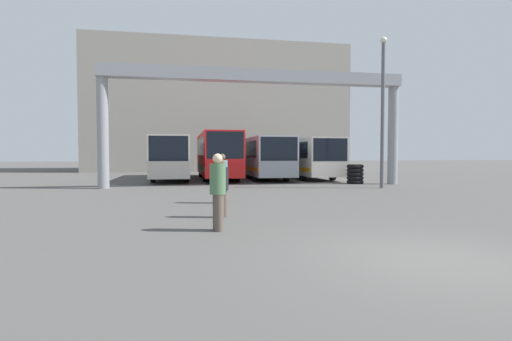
{
  "coord_description": "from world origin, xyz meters",
  "views": [
    {
      "loc": [
        -4.39,
        -6.15,
        1.84
      ],
      "look_at": [
        0.21,
        17.97,
        0.83
      ],
      "focal_mm": 28.0,
      "sensor_mm": 36.0,
      "label": 1
    }
  ],
  "objects_px": {
    "bus_slot_3": "(305,156)",
    "tire_stack": "(355,174)",
    "pedestrian_near_left": "(222,187)",
    "bus_slot_0": "(171,155)",
    "bus_slot_2": "(261,155)",
    "pedestrian_mid_right": "(222,177)",
    "pedestrian_far_center": "(218,190)",
    "bus_slot_1": "(217,153)",
    "lamp_post": "(383,106)"
  },
  "relations": [
    {
      "from": "bus_slot_3",
      "to": "tire_stack",
      "type": "distance_m",
      "value": 6.56
    },
    {
      "from": "pedestrian_near_left",
      "to": "bus_slot_0",
      "type": "bearing_deg",
      "value": 44.44
    },
    {
      "from": "bus_slot_2",
      "to": "pedestrian_near_left",
      "type": "height_order",
      "value": "bus_slot_2"
    },
    {
      "from": "pedestrian_mid_right",
      "to": "pedestrian_far_center",
      "type": "relative_size",
      "value": 1.0
    },
    {
      "from": "bus_slot_2",
      "to": "bus_slot_3",
      "type": "bearing_deg",
      "value": -6.28
    },
    {
      "from": "bus_slot_2",
      "to": "pedestrian_mid_right",
      "type": "height_order",
      "value": "bus_slot_2"
    },
    {
      "from": "bus_slot_0",
      "to": "pedestrian_near_left",
      "type": "relative_size",
      "value": 6.91
    },
    {
      "from": "bus_slot_0",
      "to": "pedestrian_far_center",
      "type": "bearing_deg",
      "value": -85.67
    },
    {
      "from": "bus_slot_1",
      "to": "lamp_post",
      "type": "relative_size",
      "value": 1.34
    },
    {
      "from": "bus_slot_1",
      "to": "pedestrian_far_center",
      "type": "relative_size",
      "value": 5.87
    },
    {
      "from": "lamp_post",
      "to": "pedestrian_mid_right",
      "type": "bearing_deg",
      "value": -151.2
    },
    {
      "from": "bus_slot_2",
      "to": "bus_slot_3",
      "type": "relative_size",
      "value": 1.07
    },
    {
      "from": "bus_slot_3",
      "to": "pedestrian_far_center",
      "type": "xyz_separation_m",
      "value": [
        -8.56,
        -19.99,
        -0.72
      ]
    },
    {
      "from": "bus_slot_0",
      "to": "lamp_post",
      "type": "xyz_separation_m",
      "value": [
        11.44,
        -9.93,
        2.68
      ]
    },
    {
      "from": "pedestrian_near_left",
      "to": "lamp_post",
      "type": "relative_size",
      "value": 0.21
    },
    {
      "from": "pedestrian_mid_right",
      "to": "bus_slot_0",
      "type": "bearing_deg",
      "value": 176.27
    },
    {
      "from": "lamp_post",
      "to": "pedestrian_near_left",
      "type": "bearing_deg",
      "value": -138.56
    },
    {
      "from": "pedestrian_near_left",
      "to": "lamp_post",
      "type": "bearing_deg",
      "value": -9.91
    },
    {
      "from": "lamp_post",
      "to": "tire_stack",
      "type": "bearing_deg",
      "value": 91.28
    },
    {
      "from": "bus_slot_0",
      "to": "tire_stack",
      "type": "bearing_deg",
      "value": -30.59
    },
    {
      "from": "bus_slot_2",
      "to": "lamp_post",
      "type": "distance_m",
      "value": 11.3
    },
    {
      "from": "pedestrian_near_left",
      "to": "tire_stack",
      "type": "height_order",
      "value": "pedestrian_near_left"
    },
    {
      "from": "bus_slot_2",
      "to": "tire_stack",
      "type": "relative_size",
      "value": 9.65
    },
    {
      "from": "tire_stack",
      "to": "lamp_post",
      "type": "xyz_separation_m",
      "value": [
        0.07,
        -3.21,
        3.83
      ]
    },
    {
      "from": "pedestrian_mid_right",
      "to": "lamp_post",
      "type": "xyz_separation_m",
      "value": [
        9.22,
        5.07,
        3.44
      ]
    },
    {
      "from": "bus_slot_0",
      "to": "bus_slot_2",
      "type": "distance_m",
      "value": 6.73
    },
    {
      "from": "bus_slot_1",
      "to": "pedestrian_near_left",
      "type": "xyz_separation_m",
      "value": [
        -1.5,
        -18.03,
        -1.02
      ]
    },
    {
      "from": "bus_slot_1",
      "to": "bus_slot_3",
      "type": "distance_m",
      "value": 6.74
    },
    {
      "from": "bus_slot_3",
      "to": "tire_stack",
      "type": "relative_size",
      "value": 9.03
    },
    {
      "from": "bus_slot_1",
      "to": "pedestrian_near_left",
      "type": "height_order",
      "value": "bus_slot_1"
    },
    {
      "from": "lamp_post",
      "to": "bus_slot_1",
      "type": "bearing_deg",
      "value": 130.12
    },
    {
      "from": "bus_slot_1",
      "to": "tire_stack",
      "type": "distance_m",
      "value": 10.31
    },
    {
      "from": "pedestrian_mid_right",
      "to": "tire_stack",
      "type": "bearing_deg",
      "value": 119.99
    },
    {
      "from": "bus_slot_1",
      "to": "lamp_post",
      "type": "bearing_deg",
      "value": -49.88
    },
    {
      "from": "bus_slot_3",
      "to": "lamp_post",
      "type": "relative_size",
      "value": 1.33
    },
    {
      "from": "pedestrian_near_left",
      "to": "pedestrian_far_center",
      "type": "relative_size",
      "value": 0.9
    },
    {
      "from": "bus_slot_0",
      "to": "pedestrian_far_center",
      "type": "relative_size",
      "value": 6.25
    },
    {
      "from": "bus_slot_0",
      "to": "tire_stack",
      "type": "relative_size",
      "value": 9.66
    },
    {
      "from": "tire_stack",
      "to": "lamp_post",
      "type": "distance_m",
      "value": 4.99
    },
    {
      "from": "bus_slot_2",
      "to": "pedestrian_near_left",
      "type": "relative_size",
      "value": 6.9
    },
    {
      "from": "bus_slot_1",
      "to": "pedestrian_mid_right",
      "type": "bearing_deg",
      "value": -94.49
    },
    {
      "from": "bus_slot_2",
      "to": "lamp_post",
      "type": "height_order",
      "value": "lamp_post"
    },
    {
      "from": "bus_slot_1",
      "to": "pedestrian_far_center",
      "type": "xyz_separation_m",
      "value": [
        -1.82,
        -20.02,
        -0.92
      ]
    },
    {
      "from": "pedestrian_far_center",
      "to": "bus_slot_2",
      "type": "bearing_deg",
      "value": -24.21
    },
    {
      "from": "bus_slot_1",
      "to": "bus_slot_2",
      "type": "distance_m",
      "value": 3.39
    },
    {
      "from": "lamp_post",
      "to": "bus_slot_3",
      "type": "bearing_deg",
      "value": 97.98
    },
    {
      "from": "bus_slot_1",
      "to": "pedestrian_near_left",
      "type": "bearing_deg",
      "value": -94.76
    },
    {
      "from": "bus_slot_2",
      "to": "pedestrian_far_center",
      "type": "relative_size",
      "value": 6.24
    },
    {
      "from": "bus_slot_1",
      "to": "pedestrian_mid_right",
      "type": "relative_size",
      "value": 5.88
    },
    {
      "from": "bus_slot_1",
      "to": "bus_slot_2",
      "type": "xyz_separation_m",
      "value": [
        3.37,
        0.34,
        -0.17
      ]
    }
  ]
}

